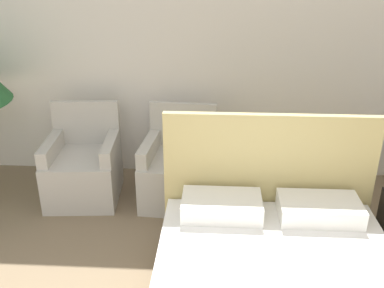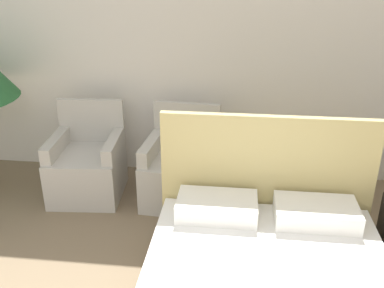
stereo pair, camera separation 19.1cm
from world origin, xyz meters
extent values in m
cube|color=silver|center=(0.00, 3.74, 1.45)|extent=(10.00, 0.06, 2.90)
cube|color=tan|center=(0.97, 2.42, 0.57)|extent=(1.62, 0.06, 1.13)
cube|color=white|center=(0.62, 2.17, 0.50)|extent=(0.59, 0.35, 0.14)
cube|color=white|center=(1.33, 2.17, 0.50)|extent=(0.59, 0.35, 0.14)
cube|color=#B7B2A8|center=(-0.71, 3.06, 0.23)|extent=(0.71, 0.74, 0.45)
cube|color=#B7B2A8|center=(-0.73, 3.38, 0.67)|extent=(0.66, 0.11, 0.44)
cube|color=#B7B2A8|center=(-0.99, 3.04, 0.53)|extent=(0.15, 0.62, 0.16)
cube|color=#B7B2A8|center=(-0.43, 3.09, 0.53)|extent=(0.15, 0.62, 0.16)
cube|color=#B7B2A8|center=(0.21, 3.06, 0.23)|extent=(0.71, 0.74, 0.45)
cube|color=#B7B2A8|center=(0.24, 3.38, 0.67)|extent=(0.66, 0.11, 0.44)
cube|color=#B7B2A8|center=(-0.06, 3.09, 0.53)|extent=(0.15, 0.62, 0.16)
cube|color=#B7B2A8|center=(0.49, 3.04, 0.53)|extent=(0.15, 0.62, 0.16)
camera|label=1|loc=(0.56, -0.55, 2.18)|focal=40.00mm
camera|label=2|loc=(0.75, -0.54, 2.18)|focal=40.00mm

